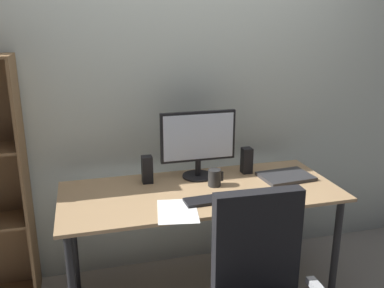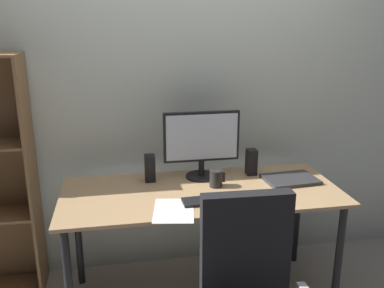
{
  "view_description": "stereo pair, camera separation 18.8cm",
  "coord_description": "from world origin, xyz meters",
  "px_view_note": "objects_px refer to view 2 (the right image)",
  "views": [
    {
      "loc": [
        -0.65,
        -2.2,
        1.72
      ],
      "look_at": [
        -0.06,
        -0.03,
        1.04
      ],
      "focal_mm": 38.95,
      "sensor_mm": 36.0,
      "label": 1
    },
    {
      "loc": [
        -0.46,
        -2.24,
        1.72
      ],
      "look_at": [
        -0.06,
        -0.03,
        1.04
      ],
      "focal_mm": 38.95,
      "sensor_mm": 36.0,
      "label": 2
    }
  ],
  "objects_px": {
    "monitor": "(202,141)",
    "coffee_mug": "(216,178)",
    "keyboard": "(208,201)",
    "mouse": "(246,197)",
    "laptop": "(290,179)",
    "speaker_left": "(150,168)",
    "desk": "(201,203)",
    "speaker_right": "(251,162)"
  },
  "relations": [
    {
      "from": "monitor",
      "to": "coffee_mug",
      "type": "height_order",
      "value": "monitor"
    },
    {
      "from": "keyboard",
      "to": "mouse",
      "type": "distance_m",
      "value": 0.21
    },
    {
      "from": "laptop",
      "to": "coffee_mug",
      "type": "bearing_deg",
      "value": 175.44
    },
    {
      "from": "coffee_mug",
      "to": "laptop",
      "type": "xyz_separation_m",
      "value": [
        0.48,
        0.0,
        -0.04
      ]
    },
    {
      "from": "keyboard",
      "to": "coffee_mug",
      "type": "xyz_separation_m",
      "value": [
        0.09,
        0.21,
        0.04
      ]
    },
    {
      "from": "monitor",
      "to": "coffee_mug",
      "type": "bearing_deg",
      "value": -71.46
    },
    {
      "from": "laptop",
      "to": "speaker_left",
      "type": "bearing_deg",
      "value": 164.75
    },
    {
      "from": "monitor",
      "to": "desk",
      "type": "bearing_deg",
      "value": -101.5
    },
    {
      "from": "mouse",
      "to": "coffee_mug",
      "type": "xyz_separation_m",
      "value": [
        -0.12,
        0.22,
        0.04
      ]
    },
    {
      "from": "desk",
      "to": "mouse",
      "type": "xyz_separation_m",
      "value": [
        0.22,
        -0.18,
        0.1
      ]
    },
    {
      "from": "desk",
      "to": "mouse",
      "type": "height_order",
      "value": "mouse"
    },
    {
      "from": "coffee_mug",
      "to": "laptop",
      "type": "height_order",
      "value": "coffee_mug"
    },
    {
      "from": "keyboard",
      "to": "coffee_mug",
      "type": "bearing_deg",
      "value": 63.3
    },
    {
      "from": "desk",
      "to": "speaker_left",
      "type": "relative_size",
      "value": 9.68
    },
    {
      "from": "keyboard",
      "to": "laptop",
      "type": "distance_m",
      "value": 0.61
    },
    {
      "from": "mouse",
      "to": "laptop",
      "type": "height_order",
      "value": "mouse"
    },
    {
      "from": "monitor",
      "to": "speaker_left",
      "type": "bearing_deg",
      "value": -178.62
    },
    {
      "from": "monitor",
      "to": "laptop",
      "type": "height_order",
      "value": "monitor"
    },
    {
      "from": "speaker_right",
      "to": "monitor",
      "type": "bearing_deg",
      "value": 178.62
    },
    {
      "from": "keyboard",
      "to": "speaker_left",
      "type": "distance_m",
      "value": 0.48
    },
    {
      "from": "monitor",
      "to": "keyboard",
      "type": "bearing_deg",
      "value": -95.62
    },
    {
      "from": "keyboard",
      "to": "speaker_left",
      "type": "xyz_separation_m",
      "value": [
        -0.29,
        0.37,
        0.08
      ]
    },
    {
      "from": "mouse",
      "to": "laptop",
      "type": "xyz_separation_m",
      "value": [
        0.36,
        0.22,
        -0.01
      ]
    },
    {
      "from": "desk",
      "to": "keyboard",
      "type": "bearing_deg",
      "value": -88.26
    },
    {
      "from": "mouse",
      "to": "laptop",
      "type": "relative_size",
      "value": 0.3
    },
    {
      "from": "monitor",
      "to": "keyboard",
      "type": "xyz_separation_m",
      "value": [
        -0.04,
        -0.38,
        -0.23
      ]
    },
    {
      "from": "coffee_mug",
      "to": "speaker_left",
      "type": "relative_size",
      "value": 0.61
    },
    {
      "from": "desk",
      "to": "speaker_left",
      "type": "height_order",
      "value": "speaker_left"
    },
    {
      "from": "coffee_mug",
      "to": "speaker_right",
      "type": "bearing_deg",
      "value": 30.48
    },
    {
      "from": "monitor",
      "to": "speaker_right",
      "type": "xyz_separation_m",
      "value": [
        0.33,
        -0.01,
        -0.16
      ]
    },
    {
      "from": "keyboard",
      "to": "monitor",
      "type": "bearing_deg",
      "value": 81.62
    },
    {
      "from": "coffee_mug",
      "to": "speaker_right",
      "type": "relative_size",
      "value": 0.61
    },
    {
      "from": "coffee_mug",
      "to": "monitor",
      "type": "bearing_deg",
      "value": 108.54
    },
    {
      "from": "keyboard",
      "to": "mouse",
      "type": "xyz_separation_m",
      "value": [
        0.21,
        -0.01,
        0.01
      ]
    },
    {
      "from": "mouse",
      "to": "speaker_right",
      "type": "bearing_deg",
      "value": 72.95
    },
    {
      "from": "monitor",
      "to": "speaker_left",
      "type": "relative_size",
      "value": 2.82
    },
    {
      "from": "laptop",
      "to": "speaker_right",
      "type": "xyz_separation_m",
      "value": [
        -0.21,
        0.16,
        0.07
      ]
    },
    {
      "from": "speaker_left",
      "to": "speaker_right",
      "type": "distance_m",
      "value": 0.66
    },
    {
      "from": "keyboard",
      "to": "laptop",
      "type": "relative_size",
      "value": 0.91
    },
    {
      "from": "desk",
      "to": "keyboard",
      "type": "distance_m",
      "value": 0.19
    },
    {
      "from": "mouse",
      "to": "speaker_right",
      "type": "distance_m",
      "value": 0.42
    },
    {
      "from": "desk",
      "to": "laptop",
      "type": "xyz_separation_m",
      "value": [
        0.58,
        0.04,
        0.09
      ]
    }
  ]
}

